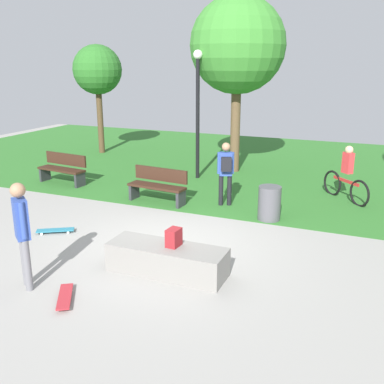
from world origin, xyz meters
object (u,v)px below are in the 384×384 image
object	(u,v)px
backpack_on_ledge	(174,237)
lamp_post	(198,102)
concrete_ledge	(167,259)
pedestrian_with_backpack	(226,169)
skateboard_by_ledge	(65,297)
skater_performing_trick	(22,227)
park_bench_near_lamppost	(63,168)
trash_bin	(269,203)
cyclist_on_bicycle	(346,177)
tree_broad_elm	(238,46)
skateboard_spare	(55,230)
park_bench_near_path	(158,185)
tree_slender_maple	(97,71)

from	to	relation	value
backpack_on_ledge	lamp_post	distance (m)	6.96
concrete_ledge	pedestrian_with_backpack	xyz separation A→B (m)	(-0.29, 4.06, 0.74)
skateboard_by_ledge	lamp_post	world-z (taller)	lamp_post
skater_performing_trick	park_bench_near_lamppost	xyz separation A→B (m)	(-3.69, 5.59, -0.59)
trash_bin	lamp_post	bearing A→B (deg)	135.55
park_bench_near_lamppost	trash_bin	distance (m)	6.67
cyclist_on_bicycle	trash_bin	bearing A→B (deg)	-123.15
backpack_on_ledge	tree_broad_elm	xyz separation A→B (m)	(-1.33, 7.74, 3.42)
park_bench_near_lamppost	lamp_post	bearing A→B (deg)	31.72
cyclist_on_bicycle	lamp_post	bearing A→B (deg)	172.08
lamp_post	skateboard_spare	bearing A→B (deg)	-100.72
park_bench_near_path	cyclist_on_bicycle	distance (m)	5.07
concrete_ledge	tree_broad_elm	xyz separation A→B (m)	(-1.21, 7.79, 3.84)
concrete_ledge	skater_performing_trick	xyz separation A→B (m)	(-1.91, -1.36, 0.81)
skateboard_by_ledge	concrete_ledge	bearing A→B (deg)	54.00
park_bench_near_lamppost	cyclist_on_bicycle	size ratio (longest dim) A/B	1.08
skateboard_spare	lamp_post	distance (m)	6.24
skateboard_by_ledge	cyclist_on_bicycle	xyz separation A→B (m)	(3.64, 7.28, 0.57)
skateboard_spare	park_bench_near_path	distance (m)	3.10
tree_broad_elm	trash_bin	world-z (taller)	tree_broad_elm
tree_slender_maple	pedestrian_with_backpack	xyz separation A→B (m)	(6.96, -4.70, -2.29)
backpack_on_ledge	lamp_post	bearing A→B (deg)	-156.42
park_bench_near_lamppost	tree_slender_maple	world-z (taller)	tree_slender_maple
park_bench_near_lamppost	lamp_post	xyz separation A→B (m)	(3.57, 2.21, 1.95)
tree_slender_maple	trash_bin	distance (m)	10.24
skateboard_by_ledge	park_bench_near_path	xyz separation A→B (m)	(-0.96, 5.13, 0.42)
concrete_ledge	pedestrian_with_backpack	bearing A→B (deg)	94.03
tree_slender_maple	cyclist_on_bicycle	bearing A→B (deg)	-16.82
pedestrian_with_backpack	skateboard_by_ledge	bearing A→B (deg)	-98.10
park_bench_near_path	lamp_post	world-z (taller)	lamp_post
skater_performing_trick	lamp_post	bearing A→B (deg)	90.85
concrete_ledge	lamp_post	distance (m)	7.09
skater_performing_trick	backpack_on_ledge	bearing A→B (deg)	34.91
park_bench_near_path	tree_slender_maple	bearing A→B (deg)	135.58
concrete_ledge	trash_bin	world-z (taller)	trash_bin
skateboard_by_ledge	skateboard_spare	size ratio (longest dim) A/B	0.99
trash_bin	cyclist_on_bicycle	size ratio (longest dim) A/B	0.54
tree_slender_maple	lamp_post	bearing A→B (deg)	-24.02
park_bench_near_path	tree_broad_elm	distance (m)	5.56
concrete_ledge	pedestrian_with_backpack	world-z (taller)	pedestrian_with_backpack
park_bench_near_lamppost	cyclist_on_bicycle	distance (m)	8.31
skater_performing_trick	skateboard_spare	world-z (taller)	skater_performing_trick
skateboard_spare	park_bench_near_lamppost	distance (m)	4.29
park_bench_near_lamppost	park_bench_near_path	bearing A→B (deg)	-9.19
skateboard_by_ledge	tree_slender_maple	size ratio (longest dim) A/B	0.18
park_bench_near_lamppost	cyclist_on_bicycle	bearing A→B (deg)	10.89
backpack_on_ledge	tree_broad_elm	size ratio (longest dim) A/B	0.06
skateboard_by_ledge	tree_slender_maple	distance (m)	12.38
trash_bin	cyclist_on_bicycle	bearing A→B (deg)	56.85
backpack_on_ledge	tree_slender_maple	world-z (taller)	tree_slender_maple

